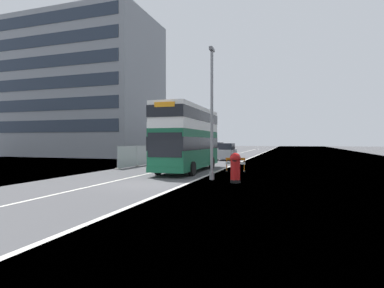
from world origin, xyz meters
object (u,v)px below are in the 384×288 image
object	(u,v)px
roadworks_barrier	(235,163)
car_receding_mid	(217,150)
car_oncoming_near	(227,152)
double_decker_bus	(188,137)
lamppost_foreground	(212,118)
red_pillar_postbox	(235,166)

from	to	relation	value
roadworks_barrier	car_receding_mid	bearing A→B (deg)	106.96
car_oncoming_near	double_decker_bus	bearing A→B (deg)	-89.81
double_decker_bus	lamppost_foreground	size ratio (longest dim) A/B	1.26
double_decker_bus	roadworks_barrier	world-z (taller)	double_decker_bus
double_decker_bus	red_pillar_postbox	xyz separation A→B (m)	(4.78, -5.62, -1.75)
double_decker_bus	red_pillar_postbox	size ratio (longest dim) A/B	5.93
double_decker_bus	red_pillar_postbox	distance (m)	7.58
double_decker_bus	roadworks_barrier	bearing A→B (deg)	10.92
roadworks_barrier	car_receding_mid	world-z (taller)	car_receding_mid
double_decker_bus	lamppost_foreground	world-z (taller)	lamppost_foreground
car_oncoming_near	car_receding_mid	size ratio (longest dim) A/B	1.05
red_pillar_postbox	roadworks_barrier	xyz separation A→B (m)	(-1.12, 6.32, -0.27)
roadworks_barrier	car_receding_mid	size ratio (longest dim) A/B	0.38
car_oncoming_near	roadworks_barrier	bearing A→B (deg)	-75.76
double_decker_bus	car_oncoming_near	world-z (taller)	double_decker_bus
car_receding_mid	car_oncoming_near	bearing A→B (deg)	-68.95
red_pillar_postbox	roadworks_barrier	bearing A→B (deg)	100.04
car_oncoming_near	lamppost_foreground	bearing A→B (deg)	-80.93
car_oncoming_near	car_receding_mid	bearing A→B (deg)	111.05
lamppost_foreground	roadworks_barrier	distance (m)	6.32
double_decker_bus	car_receding_mid	world-z (taller)	double_decker_bus
double_decker_bus	roadworks_barrier	size ratio (longest dim) A/B	6.64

